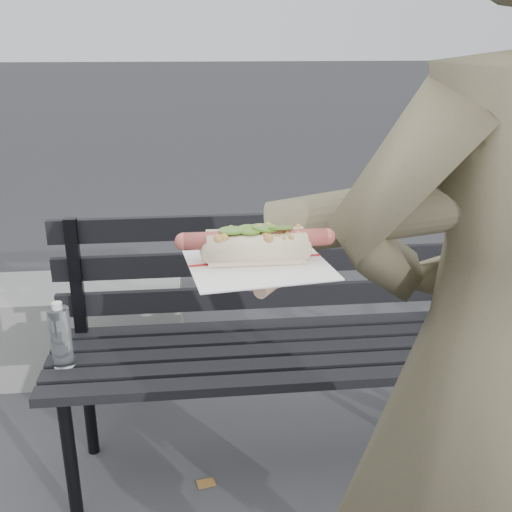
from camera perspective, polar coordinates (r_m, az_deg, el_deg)
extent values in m
cylinder|color=black|center=(1.97, -17.23, -18.26)|extent=(0.04, 0.04, 0.45)
cylinder|color=black|center=(2.25, -15.69, -12.93)|extent=(0.04, 0.04, 0.45)
cylinder|color=black|center=(2.15, 21.97, -15.31)|extent=(0.04, 0.04, 0.45)
cylinder|color=black|center=(2.41, 18.25, -10.85)|extent=(0.04, 0.04, 0.45)
cube|color=black|center=(1.81, 3.63, -11.85)|extent=(1.50, 0.07, 0.03)
cube|color=black|center=(1.88, 3.17, -10.42)|extent=(1.50, 0.07, 0.03)
cube|color=black|center=(1.96, 2.74, -9.10)|extent=(1.50, 0.07, 0.03)
cube|color=black|center=(2.04, 2.35, -7.88)|extent=(1.50, 0.07, 0.03)
cube|color=black|center=(2.12, 1.99, -6.75)|extent=(1.50, 0.07, 0.03)
cube|color=black|center=(2.06, -16.75, -2.16)|extent=(0.04, 0.03, 0.42)
cube|color=black|center=(2.24, 19.28, -0.72)|extent=(0.04, 0.03, 0.42)
cube|color=black|center=(2.10, 1.91, -3.82)|extent=(1.50, 0.02, 0.08)
cube|color=black|center=(2.05, 1.95, -0.50)|extent=(1.50, 0.02, 0.08)
cube|color=black|center=(2.01, 1.99, 2.97)|extent=(1.50, 0.02, 0.08)
cylinder|color=white|center=(1.90, -18.08, -7.40)|extent=(0.06, 0.06, 0.19)
cylinder|color=white|center=(1.86, -18.43, -4.52)|extent=(0.03, 0.03, 0.02)
cube|color=slate|center=(2.85, -19.29, -6.52)|extent=(1.20, 0.40, 0.40)
imported|color=brown|center=(1.14, 22.02, -10.11)|extent=(0.68, 0.49, 1.75)
cylinder|color=brown|center=(0.96, 16.03, 4.66)|extent=(0.51, 0.23, 0.19)
cylinder|color=#D8A384|center=(0.86, 2.58, -0.93)|extent=(0.09, 0.08, 0.07)
ellipsoid|color=#D8A384|center=(0.85, 0.00, -1.59)|extent=(0.10, 0.12, 0.03)
cylinder|color=#D8A384|center=(0.82, -3.62, -2.38)|extent=(0.05, 0.02, 0.02)
cylinder|color=#D8A384|center=(0.83, -3.68, -1.86)|extent=(0.05, 0.02, 0.02)
cylinder|color=#D8A384|center=(0.85, -3.75, -1.36)|extent=(0.05, 0.02, 0.02)
cylinder|color=#D8A384|center=(0.87, -3.81, -0.88)|extent=(0.05, 0.02, 0.02)
cylinder|color=#D8A384|center=(0.80, 1.14, -2.87)|extent=(0.04, 0.05, 0.02)
cube|color=white|center=(0.84, 0.00, -0.51)|extent=(0.21, 0.21, 0.00)
cube|color=#B21E1E|center=(0.84, 0.00, -0.41)|extent=(0.19, 0.03, 0.00)
cylinder|color=#B24B44|center=(0.83, 0.00, 1.62)|extent=(0.20, 0.02, 0.02)
sphere|color=#B24B44|center=(0.83, -6.91, 1.37)|extent=(0.03, 0.02, 0.02)
sphere|color=#B24B44|center=(0.85, 6.74, 1.84)|extent=(0.02, 0.02, 0.02)
sphere|color=#9E6B2D|center=(0.84, 0.56, 2.44)|extent=(0.01, 0.01, 0.01)
sphere|color=#9E6B2D|center=(0.85, 1.63, 2.72)|extent=(0.01, 0.01, 0.01)
sphere|color=#9E6B2D|center=(0.85, -2.37, 2.70)|extent=(0.01, 0.01, 0.01)
sphere|color=#9E6B2D|center=(0.84, 1.13, 1.95)|extent=(0.01, 0.01, 0.01)
sphere|color=#9E6B2D|center=(0.83, -3.69, 2.18)|extent=(0.01, 0.01, 0.01)
sphere|color=#9E6B2D|center=(0.85, -0.12, 2.17)|extent=(0.01, 0.01, 0.01)
sphere|color=#9E6B2D|center=(0.81, 2.65, 1.49)|extent=(0.01, 0.01, 0.01)
sphere|color=#9E6B2D|center=(0.84, 1.86, 2.13)|extent=(0.01, 0.01, 0.01)
sphere|color=#9E6B2D|center=(0.82, 2.27, 1.82)|extent=(0.01, 0.01, 0.01)
sphere|color=#9E6B2D|center=(0.85, 0.98, 2.21)|extent=(0.01, 0.01, 0.01)
sphere|color=#9E6B2D|center=(0.81, 3.38, 1.76)|extent=(0.01, 0.01, 0.01)
sphere|color=#9E6B2D|center=(0.81, 0.92, 1.96)|extent=(0.01, 0.01, 0.01)
sphere|color=#9E6B2D|center=(0.85, -0.45, 2.44)|extent=(0.01, 0.01, 0.01)
sphere|color=#9E6B2D|center=(0.85, 1.13, 2.86)|extent=(0.01, 0.01, 0.01)
sphere|color=#9E6B2D|center=(0.82, 2.08, 1.83)|extent=(0.01, 0.01, 0.01)
sphere|color=#9E6B2D|center=(0.83, 3.99, 1.99)|extent=(0.01, 0.01, 0.01)
sphere|color=#9E6B2D|center=(0.85, 4.03, 2.82)|extent=(0.01, 0.01, 0.01)
sphere|color=#9E6B2D|center=(0.81, -3.08, 1.71)|extent=(0.01, 0.01, 0.01)
sphere|color=#9E6B2D|center=(0.84, 1.67, 2.08)|extent=(0.01, 0.01, 0.01)
sphere|color=#9E6B2D|center=(0.82, -3.46, 1.67)|extent=(0.01, 0.01, 0.01)
sphere|color=#9E6B2D|center=(0.85, -0.44, 2.33)|extent=(0.01, 0.01, 0.01)
sphere|color=#9E6B2D|center=(0.82, 0.84, 2.00)|extent=(0.01, 0.01, 0.01)
sphere|color=#9E6B2D|center=(0.83, 0.31, 2.54)|extent=(0.01, 0.01, 0.01)
sphere|color=#9E6B2D|center=(0.82, 0.56, 1.67)|extent=(0.01, 0.01, 0.01)
sphere|color=#9E6B2D|center=(0.84, -1.79, 2.24)|extent=(0.01, 0.01, 0.01)
sphere|color=#9E6B2D|center=(0.81, 1.23, 1.66)|extent=(0.01, 0.01, 0.01)
sphere|color=#9E6B2D|center=(0.80, -3.63, 1.64)|extent=(0.01, 0.01, 0.01)
sphere|color=#9E6B2D|center=(0.83, 2.95, 2.10)|extent=(0.01, 0.01, 0.01)
cylinder|color=#528524|center=(0.82, -2.34, 2.46)|extent=(0.04, 0.04, 0.01)
cylinder|color=#528524|center=(0.82, -0.64, 2.53)|extent=(0.04, 0.04, 0.00)
cylinder|color=#528524|center=(0.83, 0.84, 2.70)|extent=(0.04, 0.04, 0.01)
cylinder|color=#528524|center=(0.83, 2.35, 2.73)|extent=(0.04, 0.04, 0.01)
cube|color=brown|center=(2.38, 19.69, -17.79)|extent=(0.08, 0.07, 0.00)
cube|color=brown|center=(3.57, 18.76, -4.44)|extent=(0.08, 0.07, 0.00)
cube|color=brown|center=(3.41, -22.10, -6.07)|extent=(0.05, 0.04, 0.00)
cube|color=brown|center=(3.15, 5.17, -6.74)|extent=(0.07, 0.09, 0.00)
cube|color=brown|center=(2.30, 22.83, -19.85)|extent=(0.05, 0.05, 0.00)
cube|color=brown|center=(2.17, -4.78, -20.76)|extent=(0.07, 0.05, 0.00)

